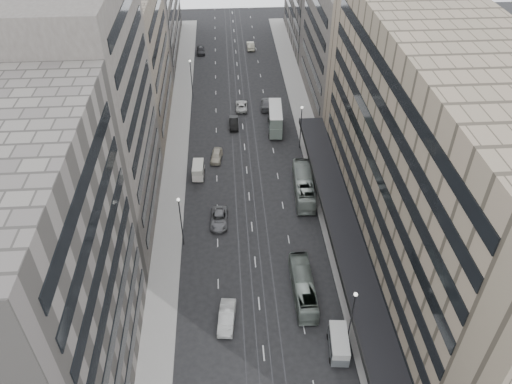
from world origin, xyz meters
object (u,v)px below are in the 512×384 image
object	(u,v)px
bus_near	(303,287)
sedan_1	(227,317)
bus_far	(304,185)
sedan_2	(219,219)
vw_microbus	(339,343)
pedestrian	(367,365)
panel_van	(198,170)
double_decker	(275,119)

from	to	relation	value
bus_near	sedan_1	bearing A→B (deg)	20.30
bus_far	sedan_2	xyz separation A→B (m)	(-13.22, -5.90, -0.86)
vw_microbus	pedestrian	size ratio (longest dim) A/B	2.48
bus_far	panel_van	distance (m)	17.39
sedan_2	vw_microbus	bearing A→B (deg)	-57.37
sedan_2	pedestrian	distance (m)	29.65
sedan_1	sedan_2	bearing A→B (deg)	99.19
sedan_1	bus_far	bearing A→B (deg)	68.95
bus_far	vw_microbus	world-z (taller)	bus_far
double_decker	sedan_1	size ratio (longest dim) A/B	1.61
pedestrian	vw_microbus	bearing A→B (deg)	-52.29
double_decker	panel_van	world-z (taller)	double_decker
vw_microbus	bus_far	bearing A→B (deg)	95.29
bus_near	vw_microbus	size ratio (longest dim) A/B	2.12
panel_van	vw_microbus	bearing A→B (deg)	-62.02
bus_far	vw_microbus	bearing A→B (deg)	93.19
bus_far	sedan_2	bearing A→B (deg)	27.55
double_decker	vw_microbus	xyz separation A→B (m)	(2.37, -47.64, -1.03)
bus_near	panel_van	distance (m)	28.97
double_decker	sedan_1	world-z (taller)	double_decker
vw_microbus	panel_van	world-z (taller)	vw_microbus
vw_microbus	panel_van	bearing A→B (deg)	121.24
bus_near	panel_van	xyz separation A→B (m)	(-13.51, 25.62, -0.08)
panel_van	sedan_2	size ratio (longest dim) A/B	0.74
bus_near	pedestrian	xyz separation A→B (m)	(5.40, -11.03, -0.30)
bus_near	bus_far	world-z (taller)	bus_far
bus_near	vw_microbus	distance (m)	8.80
panel_van	pedestrian	size ratio (longest dim) A/B	2.03
vw_microbus	pedestrian	distance (m)	3.75
panel_van	sedan_1	world-z (taller)	panel_van
bus_near	bus_far	distance (m)	20.25
bus_near	sedan_2	world-z (taller)	bus_near
bus_far	double_decker	size ratio (longest dim) A/B	1.38
double_decker	sedan_2	bearing A→B (deg)	-109.43
panel_van	bus_far	bearing A→B (deg)	-16.42
bus_far	panel_van	world-z (taller)	bus_far
bus_near	panel_van	bearing A→B (deg)	-62.26
vw_microbus	panel_van	size ratio (longest dim) A/B	1.22
bus_far	sedan_2	size ratio (longest dim) A/B	2.16
bus_near	pedestrian	world-z (taller)	bus_near
vw_microbus	sedan_2	size ratio (longest dim) A/B	0.90
bus_far	sedan_2	distance (m)	14.50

